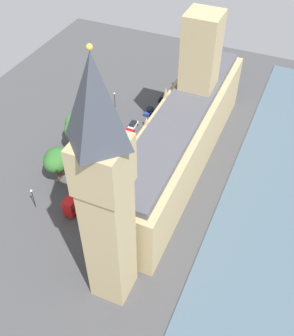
{
  "coord_description": "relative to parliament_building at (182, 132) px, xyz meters",
  "views": [
    {
      "loc": [
        -25.19,
        73.45,
        72.27
      ],
      "look_at": [
        1.0,
        13.18,
        9.34
      ],
      "focal_mm": 43.3,
      "sensor_mm": 36.0,
      "label": 1
    }
  ],
  "objects": [
    {
      "name": "car_blue_midblock",
      "position": [
        15.83,
        -16.27,
        -8.8
      ],
      "size": [
        1.91,
        4.07,
        1.74
      ],
      "rotation": [
        0.0,
        0.0,
        0.01
      ],
      "color": "navy",
      "rests_on": "ground"
    },
    {
      "name": "street_lamp_slot_12",
      "position": [
        25.6,
        -13.19,
        -5.14
      ],
      "size": [
        0.56,
        0.56,
        6.53
      ],
      "color": "black",
      "rests_on": "ground"
    },
    {
      "name": "parliament_building",
      "position": [
        0.0,
        0.0,
        0.0
      ],
      "size": [
        13.56,
        65.81,
        35.66
      ],
      "color": "tan",
      "rests_on": "ground"
    },
    {
      "name": "car_white_under_trees",
      "position": [
        17.32,
        -7.89,
        -8.79
      ],
      "size": [
        1.95,
        4.52,
        1.74
      ],
      "rotation": [
        0.0,
        0.0,
        0.02
      ],
      "color": "silver",
      "rests_on": "ground"
    },
    {
      "name": "clock_tower",
      "position": [
        -0.63,
        39.25,
        16.83
      ],
      "size": [
        7.77,
        7.77,
        51.28
      ],
      "color": "tan",
      "rests_on": "ground"
    },
    {
      "name": "double_decker_bus_kerbside",
      "position": [
        15.24,
        3.38,
        -7.05
      ],
      "size": [
        2.96,
        10.58,
        4.75
      ],
      "rotation": [
        0.0,
        0.0,
        3.11
      ],
      "color": "#B20C0F",
      "rests_on": "ground"
    },
    {
      "name": "plane_tree_slot_11",
      "position": [
        27.29,
        4.78,
        -2.07
      ],
      "size": [
        6.32,
        6.32,
        10.34
      ],
      "color": "brown",
      "rests_on": "ground"
    },
    {
      "name": "plane_tree_near_tower",
      "position": [
        25.23,
        17.7,
        -3.42
      ],
      "size": [
        6.66,
        6.66,
        9.12
      ],
      "color": "brown",
      "rests_on": "ground"
    },
    {
      "name": "double_decker_bus_corner",
      "position": [
        16.54,
        23.18,
        -7.05
      ],
      "size": [
        2.83,
        10.55,
        4.75
      ],
      "rotation": [
        0.0,
        0.0,
        3.12
      ],
      "color": "red",
      "rests_on": "ground"
    },
    {
      "name": "car_dark_green_by_river_gate",
      "position": [
        18.68,
        14.75,
        -8.79
      ],
      "size": [
        1.93,
        4.17,
        1.74
      ],
      "rotation": [
        0.0,
        0.0,
        3.15
      ],
      "color": "#19472D",
      "rests_on": "ground"
    },
    {
      "name": "ground_plane",
      "position": [
        1.99,
        1.62,
        -9.68
      ],
      "size": [
        135.81,
        135.81,
        0.0
      ],
      "primitive_type": "plane",
      "color": "#424244"
    },
    {
      "name": "pedestrian_far_end",
      "position": [
        8.78,
        -10.83,
        -9.0
      ],
      "size": [
        0.62,
        0.63,
        1.51
      ],
      "rotation": [
        0.0,
        0.0,
        0.74
      ],
      "color": "maroon",
      "rests_on": "ground"
    },
    {
      "name": "pedestrian_leading",
      "position": [
        8.99,
        -16.74,
        -8.99
      ],
      "size": [
        0.56,
        0.46,
        1.53
      ],
      "rotation": [
        0.0,
        0.0,
        4.79
      ],
      "color": "black",
      "rests_on": "ground"
    },
    {
      "name": "plane_tree_slot_10",
      "position": [
        25.09,
        18.93,
        -3.27
      ],
      "size": [
        5.75,
        5.75,
        8.88
      ],
      "color": "brown",
      "rests_on": "ground"
    },
    {
      "name": "street_lamp_slot_13",
      "position": [
        25.56,
        28.37,
        -5.58
      ],
      "size": [
        0.56,
        0.56,
        5.82
      ],
      "color": "black",
      "rests_on": "ground"
    },
    {
      "name": "plane_tree_trailing",
      "position": [
        26.23,
        7.3,
        -2.33
      ],
      "size": [
        5.94,
        5.94,
        9.92
      ],
      "color": "brown",
      "rests_on": "ground"
    },
    {
      "name": "car_black_opposite_hall",
      "position": [
        14.41,
        -24.47,
        -8.79
      ],
      "size": [
        1.93,
        4.45,
        1.74
      ],
      "rotation": [
        0.0,
        0.0,
        3.12
      ],
      "color": "black",
      "rests_on": "ground"
    },
    {
      "name": "river_thames",
      "position": [
        -29.5,
        1.62,
        -9.56
      ],
      "size": [
        32.12,
        122.23,
        0.25
      ],
      "primitive_type": "cube",
      "color": "#475B6B",
      "rests_on": "ground"
    }
  ]
}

